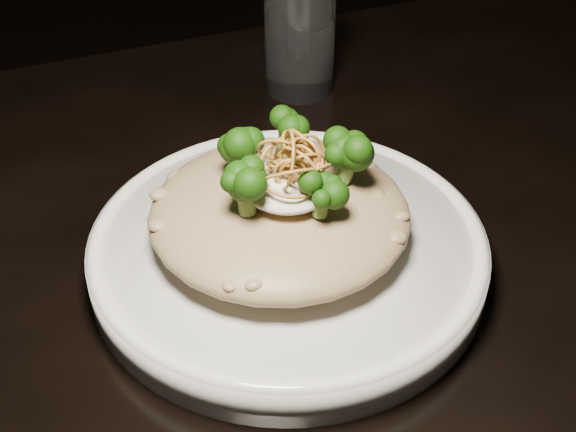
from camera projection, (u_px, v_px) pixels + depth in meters
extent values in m
cube|color=black|center=(363.00, 235.00, 0.72)|extent=(1.10, 0.80, 0.04)
cylinder|color=black|center=(525.00, 223.00, 1.33)|extent=(0.05, 0.05, 0.71)
cylinder|color=white|center=(288.00, 253.00, 0.65)|extent=(0.32, 0.32, 0.03)
ellipsoid|color=brown|center=(280.00, 213.00, 0.63)|extent=(0.21, 0.21, 0.05)
ellipsoid|color=white|center=(288.00, 186.00, 0.60)|extent=(0.07, 0.07, 0.02)
cylinder|color=silver|center=(300.00, 33.00, 0.85)|extent=(0.08, 0.08, 0.13)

